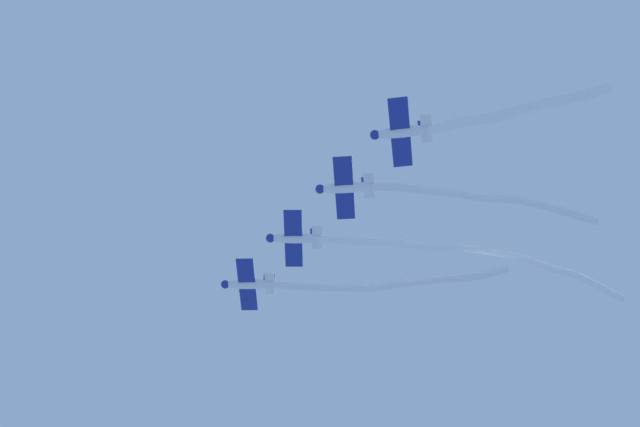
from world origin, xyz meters
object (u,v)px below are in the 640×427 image
object	(u,v)px
airplane_lead	(248,284)
airplane_right_wing	(345,188)
airplane_slot	(401,132)
airplane_left_wing	(294,238)

from	to	relation	value
airplane_lead	airplane_right_wing	distance (m)	15.60
airplane_right_wing	airplane_lead	bearing A→B (deg)	-47.72
airplane_lead	airplane_slot	bearing A→B (deg)	129.28
airplane_slot	airplane_lead	bearing A→B (deg)	-44.14
airplane_lead	airplane_slot	distance (m)	23.39
airplane_left_wing	airplane_right_wing	world-z (taller)	airplane_right_wing
airplane_right_wing	airplane_slot	distance (m)	7.80
airplane_lead	airplane_slot	size ratio (longest dim) A/B	0.94
airplane_lead	airplane_right_wing	size ratio (longest dim) A/B	0.97
airplane_right_wing	airplane_slot	bearing A→B (deg)	132.30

